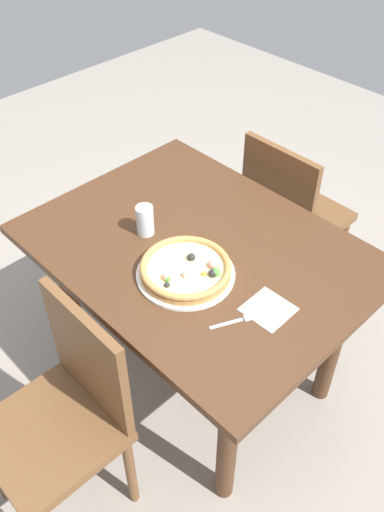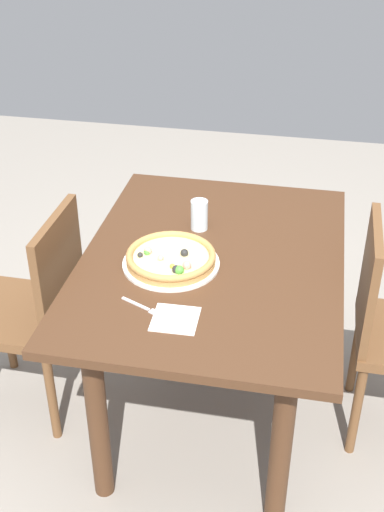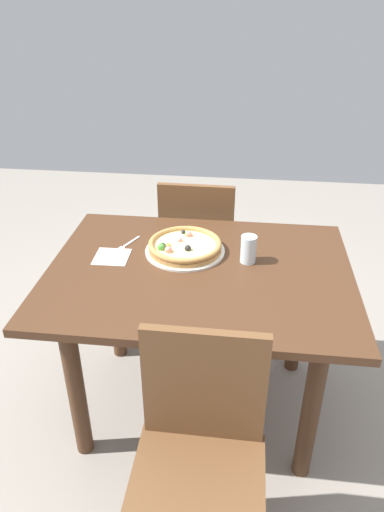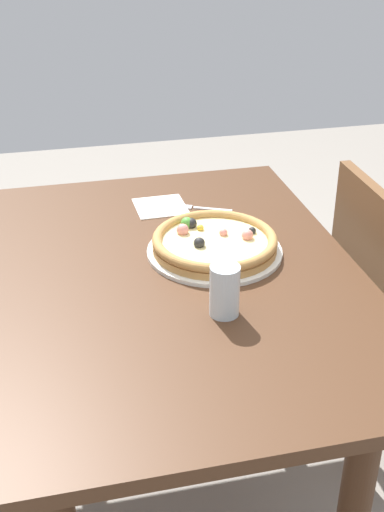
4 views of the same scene
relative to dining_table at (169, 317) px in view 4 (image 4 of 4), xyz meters
The scene contains 7 objects.
ground_plane 0.63m from the dining_table, ahead, with size 6.00×6.00×0.00m, color gray.
dining_table is the anchor object (origin of this frame).
plate 0.20m from the dining_table, 60.52° to the right, with size 0.33×0.33×0.01m, color silver.
pizza 0.22m from the dining_table, 59.96° to the right, with size 0.31×0.31×0.05m.
fork 0.39m from the dining_table, 24.46° to the right, with size 0.08×0.16×0.00m.
drinking_glass 0.27m from the dining_table, 156.28° to the right, with size 0.06×0.06×0.11m, color silver.
napkin 0.39m from the dining_table, ahead, with size 0.14×0.14×0.00m, color white.
Camera 4 is at (-1.35, 0.26, 1.56)m, focal length 47.73 mm.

